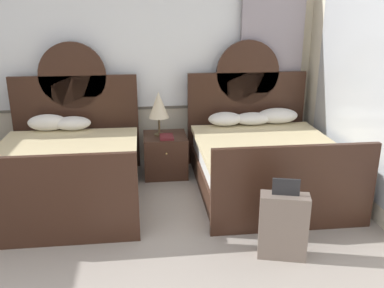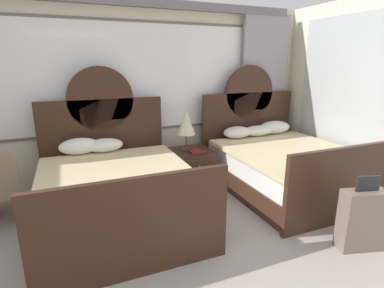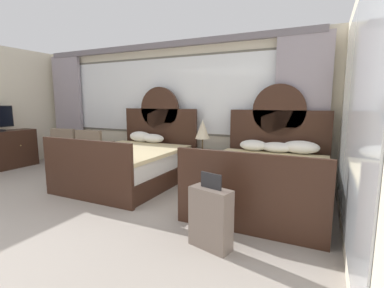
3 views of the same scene
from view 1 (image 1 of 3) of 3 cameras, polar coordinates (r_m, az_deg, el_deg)
wall_back_window at (r=6.07m, az=-16.02°, el=10.15°), size 6.79×0.22×2.70m
bed_near_window at (r=5.20m, az=-16.75°, el=-3.29°), size 1.71×2.12×1.78m
bed_near_mirror at (r=5.33m, az=9.76°, el=-2.12°), size 1.71×2.12×1.78m
nightstand_between_beds at (r=5.73m, az=-3.68°, el=-1.47°), size 0.58×0.60×0.56m
table_lamp_on_nightstand at (r=5.54m, az=-4.60°, el=5.31°), size 0.27×0.27×0.60m
book_on_nightstand at (r=5.52m, az=-3.52°, el=0.99°), size 0.18×0.26×0.03m
suitcase_on_floor at (r=3.95m, az=12.37°, el=-10.87°), size 0.47×0.30×0.78m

